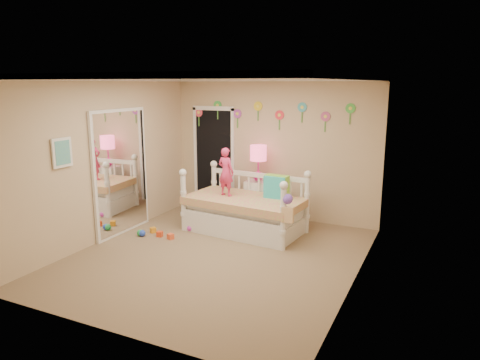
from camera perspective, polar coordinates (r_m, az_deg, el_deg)
The scene contains 18 objects.
floor at distance 6.64m, azimuth -3.04°, elevation -9.83°, with size 4.00×4.50×0.01m, color #7F684C.
ceiling at distance 6.15m, azimuth -3.32°, elevation 13.23°, with size 4.00×4.50×0.01m, color white.
back_wall at distance 8.28m, azimuth 4.26°, elevation 3.97°, with size 4.00×0.01×2.60m, color tan.
left_wall at distance 7.41m, azimuth -16.92°, elevation 2.47°, with size 0.01×4.50×2.60m, color tan.
right_wall at distance 5.61m, azimuth 15.11°, elevation -0.47°, with size 0.01×4.50×2.60m, color tan.
crown_molding at distance 6.15m, azimuth -3.32°, elevation 12.96°, with size 4.00×4.50×0.06m, color white, non-canonical shape.
daybed at distance 7.55m, azimuth 0.60°, elevation -2.69°, with size 2.00×1.08×1.09m, color white, non-canonical shape.
pillow_turquoise at distance 7.46m, azimuth 4.55°, elevation -0.95°, with size 0.37×0.13×0.37m, color #24B6A8.
pillow_lime at distance 7.51m, azimuth 4.77°, elevation -0.82°, with size 0.41×0.15×0.39m, color #8BD440.
child at distance 7.56m, azimuth -1.83°, elevation 1.07°, with size 0.31×0.20×0.84m, color #E73469.
nightstand at distance 8.25m, azimuth 2.32°, elevation -2.64°, with size 0.44×0.34×0.74m, color white.
table_lamp at distance 8.08m, azimuth 2.37°, elevation 2.92°, with size 0.30×0.30×0.67m.
closet_doorway at distance 8.83m, azimuth -3.40°, elevation 2.76°, with size 0.90×0.04×2.07m, color black.
flower_decals at distance 8.23m, azimuth 3.71°, elevation 8.41°, with size 3.40×0.02×0.50m, color #B2668C, non-canonical shape.
mirror_closet at distance 7.65m, azimuth -15.09°, elevation 0.97°, with size 0.07×1.30×2.10m, color white.
wall_picture at distance 6.72m, azimuth -21.98°, elevation 3.30°, with size 0.05×0.34×0.42m, color white.
hanging_bag at distance 6.67m, azimuth 6.06°, elevation -3.74°, with size 0.20×0.16×0.36m, color beige, non-canonical shape.
toy_scatter at distance 7.66m, azimuth -10.20°, elevation -6.50°, with size 0.80×1.30×0.11m, color #996666, non-canonical shape.
Camera 1 is at (2.93, -5.40, 2.50)m, focal length 33.08 mm.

